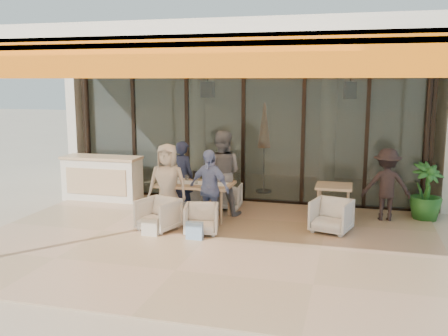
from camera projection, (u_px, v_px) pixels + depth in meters
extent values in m
plane|color=#C6B293|center=(205.00, 241.00, 8.75)|extent=(70.00, 70.00, 0.00)
cube|color=tan|center=(205.00, 240.00, 8.75)|extent=(8.00, 6.00, 0.01)
cube|color=silver|center=(204.00, 48.00, 8.18)|extent=(8.00, 6.00, 0.20)
cube|color=orange|center=(125.00, 57.00, 5.43)|extent=(8.00, 0.12, 0.45)
cube|color=orange|center=(150.00, 50.00, 6.06)|extent=(8.00, 1.50, 0.06)
cylinder|color=black|center=(88.00, 129.00, 12.19)|extent=(0.12, 0.12, 3.20)
cylinder|color=black|center=(426.00, 139.00, 10.23)|extent=(0.12, 0.12, 3.20)
cube|color=#9EADA3|center=(243.00, 133.00, 11.33)|extent=(8.00, 0.03, 3.20)
cube|color=black|center=(243.00, 200.00, 11.60)|extent=(8.00, 0.10, 0.08)
cube|color=black|center=(244.00, 63.00, 11.06)|extent=(8.00, 0.10, 0.08)
cube|color=black|center=(86.00, 129.00, 12.34)|extent=(0.08, 0.10, 3.20)
cube|color=black|center=(134.00, 130.00, 12.01)|extent=(0.08, 0.10, 3.20)
cube|color=black|center=(187.00, 131.00, 11.67)|extent=(0.08, 0.10, 3.20)
cube|color=black|center=(243.00, 133.00, 11.33)|extent=(0.08, 0.10, 3.20)
cube|color=black|center=(303.00, 135.00, 10.99)|extent=(0.08, 0.10, 3.20)
cube|color=black|center=(367.00, 136.00, 10.64)|extent=(0.08, 0.10, 3.20)
cube|color=black|center=(432.00, 138.00, 10.32)|extent=(0.08, 0.10, 3.20)
cube|color=silver|center=(270.00, 118.00, 14.64)|extent=(9.00, 0.25, 3.40)
cube|color=silver|center=(105.00, 119.00, 14.09)|extent=(0.25, 3.50, 3.40)
cube|color=silver|center=(440.00, 126.00, 11.86)|extent=(0.25, 3.50, 3.40)
cube|color=silver|center=(259.00, 56.00, 12.68)|extent=(9.00, 3.50, 0.25)
cube|color=#D8B184|center=(257.00, 186.00, 13.27)|extent=(8.00, 3.50, 0.02)
cylinder|color=silver|center=(198.00, 129.00, 13.27)|extent=(0.40, 0.40, 3.00)
cylinder|color=silver|center=(328.00, 132.00, 12.41)|extent=(0.40, 0.40, 3.00)
cylinder|color=black|center=(208.00, 72.00, 12.53)|extent=(0.03, 0.03, 0.70)
cube|color=black|center=(208.00, 90.00, 12.61)|extent=(0.30, 0.30, 0.40)
sphere|color=#FFBF72|center=(208.00, 90.00, 12.61)|extent=(0.18, 0.18, 0.18)
cylinder|color=black|center=(351.00, 71.00, 11.65)|extent=(0.03, 0.03, 0.70)
cube|color=black|center=(350.00, 90.00, 11.72)|extent=(0.30, 0.30, 0.40)
sphere|color=#FFBF72|center=(350.00, 90.00, 11.72)|extent=(0.18, 0.18, 0.18)
cylinder|color=black|center=(263.00, 191.00, 12.47)|extent=(0.40, 0.40, 0.05)
cylinder|color=black|center=(264.00, 151.00, 12.30)|extent=(0.04, 0.04, 2.10)
cone|color=orange|center=(264.00, 125.00, 12.19)|extent=(0.32, 0.32, 1.10)
cube|color=silver|center=(102.00, 179.00, 11.67)|extent=(1.80, 0.60, 1.00)
cube|color=#D8B184|center=(101.00, 158.00, 11.58)|extent=(1.85, 0.65, 0.06)
cube|color=#D8B184|center=(96.00, 182.00, 11.37)|extent=(1.50, 0.02, 0.60)
cube|color=#D8B184|center=(195.00, 184.00, 10.02)|extent=(1.50, 0.90, 0.05)
cube|color=white|center=(195.00, 183.00, 10.01)|extent=(1.30, 0.35, 0.01)
cylinder|color=#D8B184|center=(161.00, 204.00, 9.93)|extent=(0.06, 0.06, 0.70)
cylinder|color=#D8B184|center=(221.00, 208.00, 9.62)|extent=(0.06, 0.06, 0.70)
cylinder|color=#D8B184|center=(172.00, 197.00, 10.54)|extent=(0.06, 0.06, 0.70)
cylinder|color=#D8B184|center=(229.00, 200.00, 10.23)|extent=(0.06, 0.06, 0.70)
cylinder|color=white|center=(172.00, 180.00, 9.98)|extent=(0.06, 0.06, 0.11)
cylinder|color=white|center=(187.00, 178.00, 10.26)|extent=(0.06, 0.06, 0.11)
cylinder|color=white|center=(196.00, 181.00, 9.90)|extent=(0.06, 0.06, 0.11)
cylinder|color=white|center=(212.00, 179.00, 10.10)|extent=(0.06, 0.06, 0.11)
cylinder|color=#994716|center=(172.00, 176.00, 10.28)|extent=(0.07, 0.07, 0.16)
cylinder|color=black|center=(195.00, 176.00, 10.29)|extent=(0.09, 0.09, 0.17)
cylinder|color=black|center=(195.00, 171.00, 10.28)|extent=(0.10, 0.10, 0.01)
cylinder|color=white|center=(169.00, 184.00, 9.84)|extent=(0.22, 0.22, 0.01)
cylinder|color=white|center=(213.00, 187.00, 9.61)|extent=(0.22, 0.22, 0.01)
cylinder|color=white|center=(180.00, 178.00, 10.43)|extent=(0.22, 0.22, 0.01)
cylinder|color=white|center=(221.00, 181.00, 10.20)|extent=(0.22, 0.22, 0.01)
imported|color=white|center=(191.00, 190.00, 11.09)|extent=(0.71, 0.66, 0.73)
imported|color=white|center=(227.00, 195.00, 10.89)|extent=(0.63, 0.59, 0.61)
imported|color=white|center=(158.00, 213.00, 9.29)|extent=(0.82, 0.79, 0.68)
imported|color=white|center=(201.00, 218.00, 9.08)|extent=(0.71, 0.68, 0.61)
imported|color=#181C36|center=(183.00, 177.00, 10.55)|extent=(0.65, 0.55, 1.53)
imported|color=slate|center=(221.00, 173.00, 10.31)|extent=(0.91, 0.74, 1.77)
imported|color=beige|center=(168.00, 184.00, 9.68)|extent=(0.80, 0.55, 1.58)
imported|color=#6B7FB2|center=(209.00, 188.00, 9.48)|extent=(0.95, 0.63, 1.50)
cube|color=silver|center=(150.00, 228.00, 8.93)|extent=(0.30, 0.10, 0.34)
cube|color=#99BFD8|center=(194.00, 231.00, 8.72)|extent=(0.30, 0.10, 0.34)
cube|color=#D8B184|center=(334.00, 186.00, 9.82)|extent=(0.70, 0.70, 0.05)
cylinder|color=#D8B184|center=(318.00, 207.00, 9.69)|extent=(0.05, 0.05, 0.70)
cylinder|color=#D8B184|center=(348.00, 209.00, 9.54)|extent=(0.05, 0.05, 0.70)
cylinder|color=#D8B184|center=(320.00, 200.00, 10.22)|extent=(0.05, 0.05, 0.70)
cylinder|color=#D8B184|center=(348.00, 202.00, 10.08)|extent=(0.05, 0.05, 0.70)
imported|color=white|center=(331.00, 214.00, 9.17)|extent=(0.81, 0.78, 0.69)
imported|color=black|center=(386.00, 185.00, 9.88)|extent=(0.98, 0.61, 1.46)
imported|color=#1E5919|center=(426.00, 192.00, 9.98)|extent=(0.90, 0.90, 1.16)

